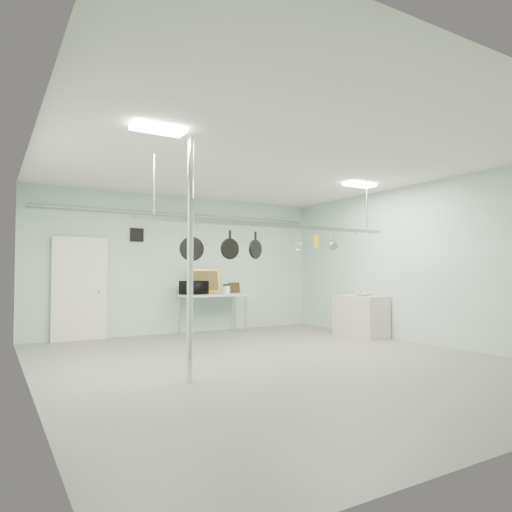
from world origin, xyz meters
TOP-DOWN VIEW (x-y plane):
  - floor at (0.00, 0.00)m, footprint 8.00×8.00m
  - ceiling at (0.00, 0.00)m, footprint 7.00×8.00m
  - back_wall at (0.00, 3.99)m, footprint 7.00×0.02m
  - right_wall at (3.49, 0.00)m, footprint 0.02×8.00m
  - door at (-2.30, 3.94)m, footprint 1.10×0.10m
  - wall_vent at (-1.10, 3.97)m, footprint 0.30×0.04m
  - conduit_pipe at (0.00, 3.90)m, footprint 6.60×0.07m
  - chrome_pole at (-1.70, -0.60)m, footprint 0.08×0.08m
  - prep_table at (0.60, 3.60)m, footprint 1.60×0.70m
  - side_cabinet at (3.15, 1.40)m, footprint 0.60×1.20m
  - pot_rack at (0.20, 0.30)m, footprint 4.80×0.06m
  - light_panel_left at (-2.20, -0.80)m, footprint 0.65×0.30m
  - light_panel_right at (2.40, 0.60)m, footprint 0.65×0.30m
  - microwave at (0.11, 3.58)m, footprint 0.62×0.47m
  - coffee_canister at (0.90, 3.48)m, footprint 0.18×0.18m
  - painting_large at (0.53, 3.90)m, footprint 0.79×0.17m
  - painting_small at (1.32, 3.90)m, footprint 0.30×0.10m
  - fruit_bowl at (3.10, 1.24)m, footprint 0.49×0.49m
  - skillet_left at (-1.30, 0.30)m, footprint 0.37×0.15m
  - skillet_mid at (-0.66, 0.30)m, footprint 0.34×0.08m
  - skillet_right at (-0.19, 0.30)m, footprint 0.32×0.18m
  - whisk at (0.68, 0.30)m, footprint 0.20×0.20m
  - grater at (1.07, 0.30)m, footprint 0.10×0.03m
  - saucepan at (1.46, 0.30)m, footprint 0.16×0.13m
  - fruit_cluster at (3.10, 1.24)m, footprint 0.24×0.24m

SIDE VIEW (x-z plane):
  - floor at x=0.00m, z-range 0.00..0.00m
  - side_cabinet at x=3.15m, z-range 0.00..0.90m
  - prep_table at x=0.60m, z-range 0.38..1.28m
  - fruit_bowl at x=3.10m, z-range 0.90..0.99m
  - fruit_cluster at x=3.10m, z-range 0.94..1.03m
  - coffee_canister at x=0.90m, z-range 0.91..1.09m
  - painting_small at x=1.32m, z-range 0.90..1.16m
  - door at x=-2.30m, z-range -0.05..2.15m
  - microwave at x=0.11m, z-range 0.91..1.22m
  - painting_large at x=0.53m, z-range 0.90..1.49m
  - back_wall at x=0.00m, z-range 0.00..3.20m
  - right_wall at x=3.49m, z-range 0.00..3.20m
  - chrome_pole at x=-1.70m, z-range 0.00..3.20m
  - skillet_left at x=-1.30m, z-range 1.60..2.09m
  - skillet_mid at x=-0.66m, z-range 1.63..2.09m
  - skillet_right at x=-0.19m, z-range 1.64..2.09m
  - whisk at x=0.68m, z-range 1.79..2.09m
  - saucepan at x=1.46m, z-range 1.82..2.09m
  - grater at x=1.07m, z-range 1.84..2.09m
  - pot_rack at x=0.20m, z-range 1.73..2.73m
  - wall_vent at x=-1.10m, z-range 2.10..2.40m
  - conduit_pipe at x=0.00m, z-range 2.71..2.79m
  - light_panel_left at x=-2.20m, z-range 3.14..3.19m
  - light_panel_right at x=2.40m, z-range 3.14..3.19m
  - ceiling at x=0.00m, z-range 3.18..3.20m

